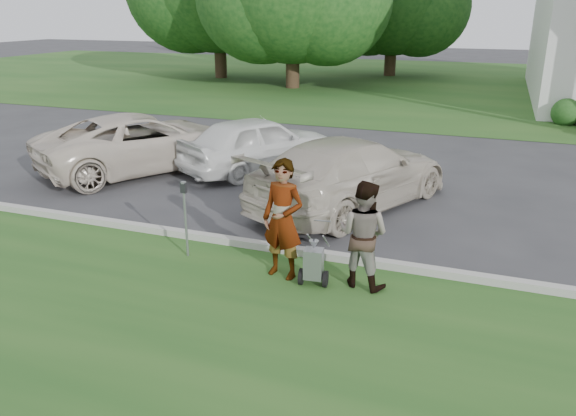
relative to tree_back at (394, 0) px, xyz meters
The scene contains 12 objects.
ground 30.62m from the tree_back, 82.38° to the right, with size 120.00×120.00×0.00m, color #333335.
grass_strip 33.57m from the tree_back, 83.07° to the right, with size 80.00×7.00×0.01m, color #1E4A19.
church_lawn 6.88m from the tree_back, 36.69° to the right, with size 80.00×30.00×0.01m, color #1E4A19.
curb 30.07m from the tree_back, 82.24° to the right, with size 80.00×0.18×0.15m, color #9E9E93.
tree_back is the anchor object (origin of this frame).
striping_cart 31.10m from the tree_back, 81.60° to the right, with size 0.49×0.95×0.85m.
person_left 30.80m from the tree_back, 82.64° to the right, with size 0.73×0.48×2.00m, color #999999.
person_right 30.88m from the tree_back, 80.19° to the right, with size 0.85×0.66×1.75m, color #999999.
parking_meter_near 30.49m from the tree_back, 86.18° to the right, with size 0.10×0.09×1.42m.
car_a 25.88m from the tree_back, 94.57° to the right, with size 2.60×5.64×1.57m, color beige.
car_b 24.78m from the tree_back, 87.75° to the right, with size 1.80×4.48×1.53m, color white.
car_c 27.10m from the tree_back, 81.21° to the right, with size 2.21×5.44×1.58m, color beige.
Camera 1 is at (2.94, -8.28, 4.24)m, focal length 35.00 mm.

